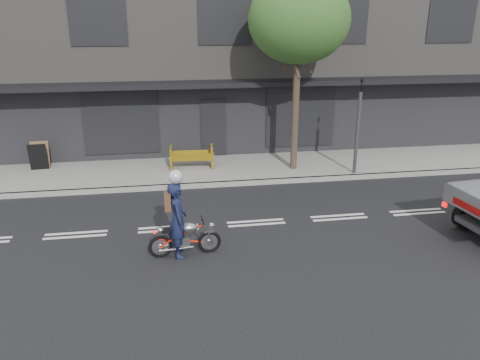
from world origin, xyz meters
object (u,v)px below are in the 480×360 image
object	(u,v)px
street_tree	(299,20)
construction_barrier	(192,158)
rider	(178,220)
sandwich_board	(38,157)
motorcycle	(185,237)
traffic_light_pole	(357,131)

from	to	relation	value
street_tree	construction_barrier	distance (m)	5.96
rider	sandwich_board	size ratio (longest dim) A/B	1.86
construction_barrier	sandwich_board	distance (m)	5.52
rider	sandwich_board	distance (m)	8.41
street_tree	motorcycle	xyz separation A→B (m)	(-4.21, -5.71, -4.82)
motorcycle	rider	distance (m)	0.48
traffic_light_pole	rider	bearing A→B (deg)	-142.63
traffic_light_pole	street_tree	bearing A→B (deg)	156.97
rider	sandwich_board	xyz separation A→B (m)	(-4.75, 6.93, -0.27)
motorcycle	construction_barrier	bearing A→B (deg)	81.39
street_tree	rider	world-z (taller)	street_tree
construction_barrier	traffic_light_pole	bearing A→B (deg)	-12.04
street_tree	traffic_light_pole	bearing A→B (deg)	-23.03
street_tree	sandwich_board	distance (m)	10.30
motorcycle	construction_barrier	world-z (taller)	construction_barrier
motorcycle	rider	size ratio (longest dim) A/B	0.95
rider	construction_barrier	world-z (taller)	rider
rider	construction_barrier	xyz separation A→B (m)	(0.70, 6.07, -0.33)
traffic_light_pole	construction_barrier	xyz separation A→B (m)	(-5.66, 1.21, -1.06)
motorcycle	construction_barrier	xyz separation A→B (m)	(0.55, 6.07, 0.13)
motorcycle	street_tree	bearing A→B (deg)	50.15
traffic_light_pole	construction_barrier	size ratio (longest dim) A/B	2.22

